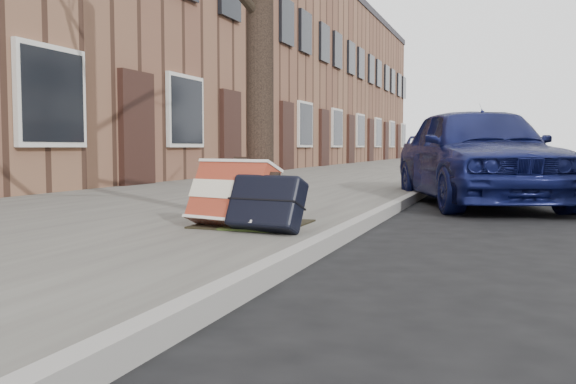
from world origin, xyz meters
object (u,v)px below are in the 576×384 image
(suitcase_red, at_px, (232,194))
(car_near_front, at_px, (477,154))
(car_near_mid, at_px, (502,152))
(suitcase_navy, at_px, (266,203))

(suitcase_red, height_order, car_near_front, car_near_front)
(car_near_front, height_order, car_near_mid, car_near_front)
(suitcase_navy, height_order, car_near_mid, car_near_mid)
(suitcase_red, distance_m, car_near_mid, 13.75)
(suitcase_red, xyz_separation_m, car_near_mid, (1.92, 13.61, 0.26))
(suitcase_navy, xyz_separation_m, car_near_mid, (1.57, 13.76, 0.30))
(suitcase_navy, relative_size, car_near_front, 0.15)
(suitcase_navy, height_order, car_near_front, car_near_front)
(suitcase_red, relative_size, car_near_mid, 0.18)
(car_near_front, bearing_deg, suitcase_red, -130.78)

